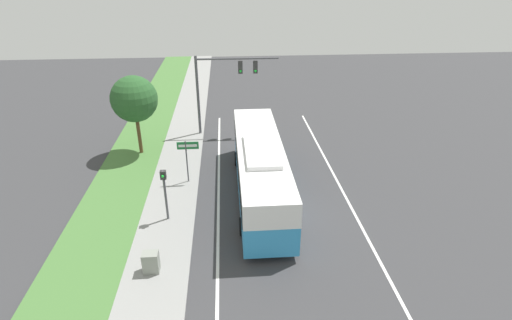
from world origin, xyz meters
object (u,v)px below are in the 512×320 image
(bus, at_px, (260,166))
(signal_gantry, at_px, (223,79))
(pedestrian_signal, at_px, (165,187))
(utility_cabinet, at_px, (151,262))
(street_sign, at_px, (187,154))

(bus, distance_m, signal_gantry, 9.76)
(pedestrian_signal, distance_m, utility_cabinet, 4.13)
(pedestrian_signal, relative_size, street_sign, 1.06)
(street_sign, relative_size, utility_cabinet, 2.89)
(signal_gantry, distance_m, utility_cabinet, 16.14)
(bus, height_order, street_sign, bus)
(signal_gantry, height_order, utility_cabinet, signal_gantry)
(pedestrian_signal, height_order, utility_cabinet, pedestrian_signal)
(bus, xyz_separation_m, street_sign, (-4.11, 1.61, 0.14))
(signal_gantry, bearing_deg, bus, -78.07)
(bus, distance_m, utility_cabinet, 8.11)
(pedestrian_signal, bearing_deg, street_sign, 78.03)
(signal_gantry, height_order, pedestrian_signal, signal_gantry)
(signal_gantry, xyz_separation_m, pedestrian_signal, (-2.98, -11.50, -2.32))
(utility_cabinet, bearing_deg, street_sign, 82.36)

